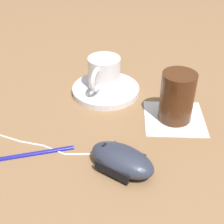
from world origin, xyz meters
The scene contains 8 objects.
ground_plane centered at (0.00, 0.00, 0.00)m, with size 3.00×3.00×0.00m, color olive.
saucer centered at (0.05, -0.11, 0.01)m, with size 0.15×0.15×0.01m, color white.
coffee_cup centered at (0.06, -0.11, 0.05)m, with size 0.07×0.10×0.07m.
computer_mouse centered at (0.00, 0.13, 0.02)m, with size 0.13×0.11×0.04m.
mouse_cable centered at (0.19, 0.08, 0.00)m, with size 0.28×0.05×0.00m.
napkin_under_glass centered at (-0.10, -0.02, 0.00)m, with size 0.12×0.12×0.00m, color white.
drinking_glass centered at (-0.10, -0.02, 0.05)m, with size 0.07×0.07×0.10m, color #4C2814.
pen centered at (0.16, 0.11, 0.00)m, with size 0.15×0.06×0.01m.
Camera 1 is at (-0.02, 0.50, 0.38)m, focal length 50.00 mm.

